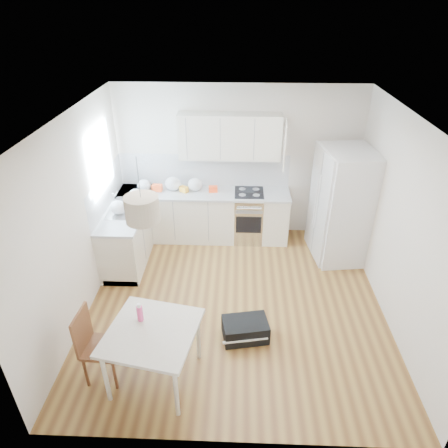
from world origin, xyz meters
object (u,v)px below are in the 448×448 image
refrigerator (343,206)px  dining_chair (102,346)px  gym_bag (245,329)px  dining_table (152,336)px

refrigerator → dining_chair: (-3.21, -2.66, -0.47)m
dining_chair → gym_bag: (1.63, 0.66, -0.34)m
dining_chair → gym_bag: bearing=26.2°
dining_table → dining_chair: size_ratio=1.18×
dining_table → dining_chair: dining_chair is taller
refrigerator → gym_bag: 2.67m
refrigerator → dining_table: bearing=-141.7°
gym_bag → dining_table: bearing=-157.7°
gym_bag → dining_chair: bearing=-168.5°
refrigerator → dining_table: refrigerator is taller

